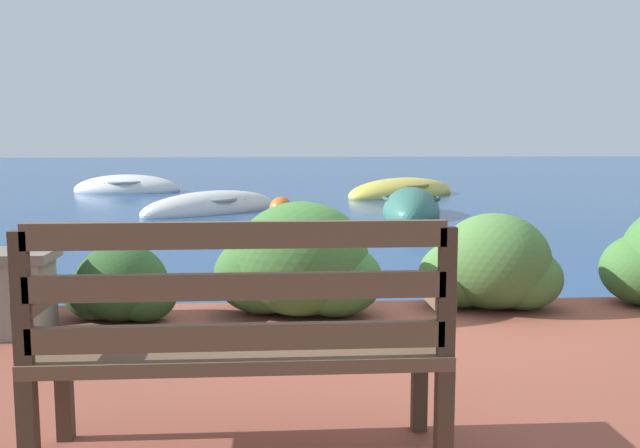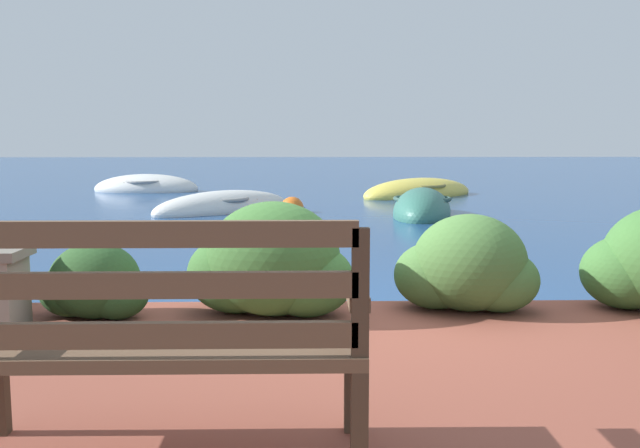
# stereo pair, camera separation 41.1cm
# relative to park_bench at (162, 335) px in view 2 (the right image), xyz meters

# --- Properties ---
(ground_plane) EXTENTS (80.00, 80.00, 0.00)m
(ground_plane) POSITION_rel_park_bench_xyz_m (0.96, 2.56, -0.70)
(ground_plane) COLOR navy
(park_bench) EXTENTS (1.50, 0.48, 0.93)m
(park_bench) POSITION_rel_park_bench_xyz_m (0.00, 0.00, 0.00)
(park_bench) COLOR #433123
(park_bench) RESTS_ON patio_terrace
(hedge_clump_left) EXTENTS (0.75, 0.54, 0.51)m
(hedge_clump_left) POSITION_rel_park_bench_xyz_m (-0.88, 2.12, -0.26)
(hedge_clump_left) COLOR #284C23
(hedge_clump_left) RESTS_ON patio_terrace
(hedge_clump_centre) EXTENTS (1.13, 0.82, 0.77)m
(hedge_clump_centre) POSITION_rel_park_bench_xyz_m (0.29, 2.19, -0.15)
(hedge_clump_centre) COLOR #38662D
(hedge_clump_centre) RESTS_ON patio_terrace
(hedge_clump_right) EXTENTS (0.99, 0.71, 0.67)m
(hedge_clump_right) POSITION_rel_park_bench_xyz_m (1.64, 2.28, -0.19)
(hedge_clump_right) COLOR #426B33
(hedge_clump_right) RESTS_ON patio_terrace
(rowboat_nearest) EXTENTS (1.48, 2.56, 0.87)m
(rowboat_nearest) POSITION_rel_park_bench_xyz_m (2.58, 9.92, -0.63)
(rowboat_nearest) COLOR #336B5B
(rowboat_nearest) RESTS_ON ground_plane
(rowboat_mid) EXTENTS (2.89, 2.77, 0.68)m
(rowboat_mid) POSITION_rel_park_bench_xyz_m (-1.01, 10.74, -0.65)
(rowboat_mid) COLOR silver
(rowboat_mid) RESTS_ON ground_plane
(rowboat_far) EXTENTS (3.34, 2.94, 0.74)m
(rowboat_far) POSITION_rel_park_bench_xyz_m (3.15, 13.95, -0.64)
(rowboat_far) COLOR #DBC64C
(rowboat_far) RESTS_ON ground_plane
(rowboat_outer) EXTENTS (2.61, 1.24, 0.76)m
(rowboat_outer) POSITION_rel_park_bench_xyz_m (-3.49, 15.48, -0.64)
(rowboat_outer) COLOR silver
(rowboat_outer) RESTS_ON ground_plane
(mooring_buoy) EXTENTS (0.48, 0.48, 0.43)m
(mooring_buoy) POSITION_rel_park_bench_xyz_m (0.28, 10.52, -0.63)
(mooring_buoy) COLOR orange
(mooring_buoy) RESTS_ON ground_plane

